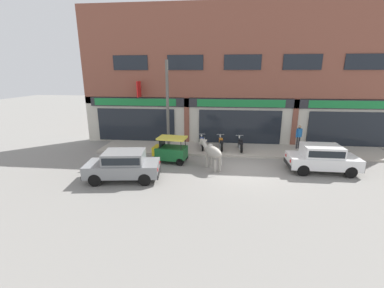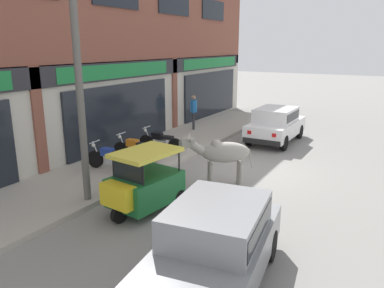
{
  "view_description": "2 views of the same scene",
  "coord_description": "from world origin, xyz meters",
  "px_view_note": "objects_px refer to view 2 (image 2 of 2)",
  "views": [
    {
      "loc": [
        -1.51,
        -13.23,
        5.11
      ],
      "look_at": [
        -3.0,
        1.0,
        1.14
      ],
      "focal_mm": 24.0,
      "sensor_mm": 36.0,
      "label": 1
    },
    {
      "loc": [
        -11.15,
        -4.28,
        3.98
      ],
      "look_at": [
        -1.88,
        1.0,
        1.16
      ],
      "focal_mm": 35.0,
      "sensor_mm": 36.0,
      "label": 2
    }
  ],
  "objects_px": {
    "car_1": "(216,241)",
    "pedestrian": "(194,109)",
    "motorcycle_2": "(160,141)",
    "auto_rickshaw": "(144,186)",
    "utility_pole": "(79,87)",
    "car_0": "(276,123)",
    "motorcycle_1": "(136,149)",
    "motorcycle_0": "(111,158)",
    "cow": "(222,153)"
  },
  "relations": [
    {
      "from": "car_1",
      "to": "motorcycle_2",
      "type": "relative_size",
      "value": 2.07
    },
    {
      "from": "car_1",
      "to": "motorcycle_2",
      "type": "height_order",
      "value": "car_1"
    },
    {
      "from": "motorcycle_0",
      "to": "pedestrian",
      "type": "bearing_deg",
      "value": 5.84
    },
    {
      "from": "auto_rickshaw",
      "to": "pedestrian",
      "type": "distance_m",
      "value": 8.8
    },
    {
      "from": "motorcycle_0",
      "to": "motorcycle_1",
      "type": "relative_size",
      "value": 1.0
    },
    {
      "from": "cow",
      "to": "car_0",
      "type": "distance_m",
      "value": 5.8
    },
    {
      "from": "motorcycle_0",
      "to": "utility_pole",
      "type": "height_order",
      "value": "utility_pole"
    },
    {
      "from": "car_0",
      "to": "utility_pole",
      "type": "relative_size",
      "value": 0.63
    },
    {
      "from": "car_1",
      "to": "pedestrian",
      "type": "bearing_deg",
      "value": 31.24
    },
    {
      "from": "car_0",
      "to": "auto_rickshaw",
      "type": "xyz_separation_m",
      "value": [
        -8.27,
        0.72,
        -0.15
      ]
    },
    {
      "from": "pedestrian",
      "to": "motorcycle_1",
      "type": "bearing_deg",
      "value": -172.93
    },
    {
      "from": "car_0",
      "to": "utility_pole",
      "type": "xyz_separation_m",
      "value": [
        -8.67,
        2.22,
        2.19
      ]
    },
    {
      "from": "auto_rickshaw",
      "to": "motorcycle_2",
      "type": "bearing_deg",
      "value": 29.54
    },
    {
      "from": "car_0",
      "to": "cow",
      "type": "bearing_deg",
      "value": -177.72
    },
    {
      "from": "cow",
      "to": "car_1",
      "type": "distance_m",
      "value": 4.67
    },
    {
      "from": "car_0",
      "to": "motorcycle_2",
      "type": "xyz_separation_m",
      "value": [
        -4.01,
        3.13,
        -0.29
      ]
    },
    {
      "from": "motorcycle_0",
      "to": "motorcycle_2",
      "type": "bearing_deg",
      "value": -2.85
    },
    {
      "from": "motorcycle_1",
      "to": "motorcycle_2",
      "type": "bearing_deg",
      "value": -6.52
    },
    {
      "from": "motorcycle_1",
      "to": "utility_pole",
      "type": "xyz_separation_m",
      "value": [
        -3.38,
        -1.06,
        2.48
      ]
    },
    {
      "from": "auto_rickshaw",
      "to": "motorcycle_1",
      "type": "height_order",
      "value": "auto_rickshaw"
    },
    {
      "from": "auto_rickshaw",
      "to": "utility_pole",
      "type": "distance_m",
      "value": 2.82
    },
    {
      "from": "motorcycle_2",
      "to": "motorcycle_1",
      "type": "bearing_deg",
      "value": 173.48
    },
    {
      "from": "pedestrian",
      "to": "utility_pole",
      "type": "xyz_separation_m",
      "value": [
        -8.58,
        -1.7,
        1.88
      ]
    },
    {
      "from": "car_1",
      "to": "motorcycle_2",
      "type": "distance_m",
      "value": 8.02
    },
    {
      "from": "car_0",
      "to": "motorcycle_2",
      "type": "relative_size",
      "value": 2.0
    },
    {
      "from": "car_1",
      "to": "utility_pole",
      "type": "height_order",
      "value": "utility_pole"
    },
    {
      "from": "car_1",
      "to": "utility_pole",
      "type": "xyz_separation_m",
      "value": [
        1.39,
        4.35,
        2.19
      ]
    },
    {
      "from": "cow",
      "to": "car_0",
      "type": "relative_size",
      "value": 0.51
    },
    {
      "from": "auto_rickshaw",
      "to": "motorcycle_2",
      "type": "relative_size",
      "value": 1.14
    },
    {
      "from": "motorcycle_0",
      "to": "pedestrian",
      "type": "height_order",
      "value": "pedestrian"
    },
    {
      "from": "car_0",
      "to": "utility_pole",
      "type": "distance_m",
      "value": 9.21
    },
    {
      "from": "auto_rickshaw",
      "to": "motorcycle_0",
      "type": "xyz_separation_m",
      "value": [
        1.7,
        2.54,
        -0.13
      ]
    },
    {
      "from": "utility_pole",
      "to": "car_1",
      "type": "bearing_deg",
      "value": -107.74
    },
    {
      "from": "motorcycle_2",
      "to": "pedestrian",
      "type": "relative_size",
      "value": 1.13
    },
    {
      "from": "cow",
      "to": "pedestrian",
      "type": "height_order",
      "value": "pedestrian"
    },
    {
      "from": "cow",
      "to": "motorcycle_1",
      "type": "relative_size",
      "value": 1.03
    },
    {
      "from": "car_0",
      "to": "car_1",
      "type": "bearing_deg",
      "value": -168.06
    },
    {
      "from": "car_0",
      "to": "motorcycle_0",
      "type": "xyz_separation_m",
      "value": [
        -6.57,
        3.26,
        -0.29
      ]
    },
    {
      "from": "motorcycle_1",
      "to": "motorcycle_2",
      "type": "xyz_separation_m",
      "value": [
        1.28,
        -0.15,
        0.0
      ]
    },
    {
      "from": "car_0",
      "to": "pedestrian",
      "type": "bearing_deg",
      "value": 91.26
    },
    {
      "from": "car_1",
      "to": "auto_rickshaw",
      "type": "height_order",
      "value": "auto_rickshaw"
    },
    {
      "from": "car_0",
      "to": "car_1",
      "type": "relative_size",
      "value": 0.97
    },
    {
      "from": "car_0",
      "to": "motorcycle_1",
      "type": "height_order",
      "value": "car_0"
    },
    {
      "from": "motorcycle_2",
      "to": "car_0",
      "type": "bearing_deg",
      "value": -37.98
    },
    {
      "from": "car_1",
      "to": "motorcycle_0",
      "type": "distance_m",
      "value": 6.43
    },
    {
      "from": "car_0",
      "to": "motorcycle_1",
      "type": "distance_m",
      "value": 6.23
    },
    {
      "from": "utility_pole",
      "to": "motorcycle_1",
      "type": "bearing_deg",
      "value": 17.34
    },
    {
      "from": "cow",
      "to": "pedestrian",
      "type": "xyz_separation_m",
      "value": [
        5.71,
        4.15,
        0.12
      ]
    },
    {
      "from": "auto_rickshaw",
      "to": "motorcycle_1",
      "type": "relative_size",
      "value": 1.14
    },
    {
      "from": "auto_rickshaw",
      "to": "cow",
      "type": "bearing_deg",
      "value": -20.95
    }
  ]
}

